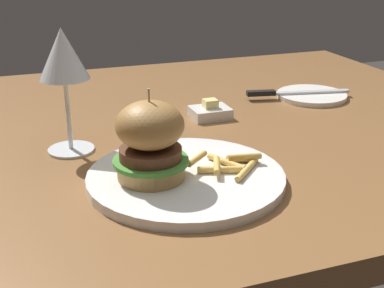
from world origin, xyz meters
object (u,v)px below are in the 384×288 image
Objects in this scene: wine_glass at (63,59)px; bread_plate at (312,95)px; butter_dish at (210,112)px; burger_sandwich at (150,141)px; main_plate at (186,178)px; table_knife at (289,93)px.

wine_glass is 1.34× the size of bread_plate.
butter_dish is at bearing -168.84° from bread_plate.
burger_sandwich is 0.53m from bread_plate.
bread_plate is (0.39, 0.30, -0.00)m from main_plate.
bread_plate is at bearing 37.79° from main_plate.
wine_glass is at bearing -163.94° from butter_dish.
main_plate is at bearing -118.49° from butter_dish.
bread_plate is 0.26m from butter_dish.
burger_sandwich is at bearing 176.99° from main_plate.
main_plate reaches higher than bread_plate.
butter_dish is at bearing 61.51° from main_plate.
burger_sandwich reaches higher than butter_dish.
bread_plate is at bearing 13.72° from wine_glass.
main_plate is 3.86× the size of butter_dish.
wine_glass is 0.31m from butter_dish.
bread_plate is 2.04× the size of butter_dish.
wine_glass is at bearing -163.75° from table_knife.
burger_sandwich is 1.76× the size of butter_dish.
butter_dish is (0.27, 0.08, -0.14)m from wine_glass.
table_knife is at bearing 16.51° from butter_dish.
main_plate is 0.49m from bread_plate.
burger_sandwich is 0.21m from wine_glass.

